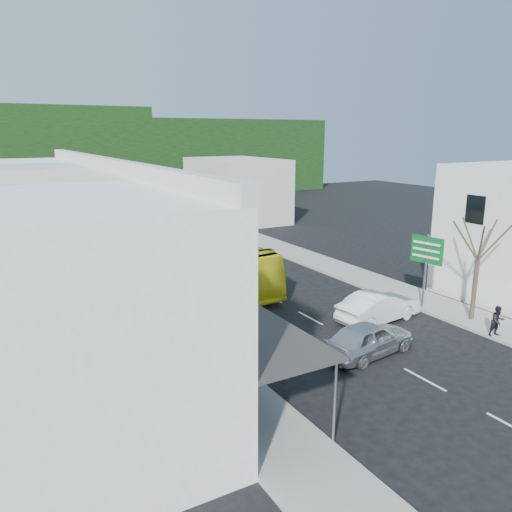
{
  "coord_description": "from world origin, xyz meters",
  "views": [
    {
      "loc": [
        -15.16,
        -20.77,
        9.81
      ],
      "look_at": [
        0.0,
        6.0,
        2.2
      ],
      "focal_mm": 35.0,
      "sensor_mm": 36.0,
      "label": 1
    }
  ],
  "objects_px": {
    "bus": "(215,262)",
    "street_tree": "(478,261)",
    "car_white": "(378,309)",
    "pedestrian_left": "(152,313)",
    "car_red": "(230,325)",
    "traffic_signal": "(194,202)",
    "pedestrian_right": "(498,319)",
    "car_silver": "(368,340)",
    "direction_sign": "(425,273)"
  },
  "relations": [
    {
      "from": "car_red",
      "to": "street_tree",
      "type": "distance_m",
      "value": 13.24
    },
    {
      "from": "car_white",
      "to": "traffic_signal",
      "type": "relative_size",
      "value": 0.91
    },
    {
      "from": "direction_sign",
      "to": "car_red",
      "type": "bearing_deg",
      "value": 160.03
    },
    {
      "from": "car_red",
      "to": "pedestrian_left",
      "type": "relative_size",
      "value": 2.71
    },
    {
      "from": "bus",
      "to": "car_silver",
      "type": "xyz_separation_m",
      "value": [
        1.47,
        -13.2,
        -0.85
      ]
    },
    {
      "from": "direction_sign",
      "to": "traffic_signal",
      "type": "relative_size",
      "value": 0.91
    },
    {
      "from": "bus",
      "to": "pedestrian_left",
      "type": "distance_m",
      "value": 8.38
    },
    {
      "from": "traffic_signal",
      "to": "car_silver",
      "type": "bearing_deg",
      "value": 87.4
    },
    {
      "from": "bus",
      "to": "car_red",
      "type": "distance_m",
      "value": 8.99
    },
    {
      "from": "car_silver",
      "to": "street_tree",
      "type": "height_order",
      "value": "street_tree"
    },
    {
      "from": "pedestrian_left",
      "to": "car_red",
      "type": "bearing_deg",
      "value": -128.01
    },
    {
      "from": "pedestrian_left",
      "to": "pedestrian_right",
      "type": "distance_m",
      "value": 17.03
    },
    {
      "from": "car_silver",
      "to": "pedestrian_right",
      "type": "relative_size",
      "value": 2.59
    },
    {
      "from": "car_white",
      "to": "car_silver",
      "type": "bearing_deg",
      "value": 125.34
    },
    {
      "from": "car_silver",
      "to": "traffic_signal",
      "type": "bearing_deg",
      "value": -17.56
    },
    {
      "from": "pedestrian_right",
      "to": "direction_sign",
      "type": "distance_m",
      "value": 4.91
    },
    {
      "from": "pedestrian_left",
      "to": "street_tree",
      "type": "bearing_deg",
      "value": -111.16
    },
    {
      "from": "car_red",
      "to": "traffic_signal",
      "type": "relative_size",
      "value": 0.96
    },
    {
      "from": "bus",
      "to": "car_white",
      "type": "relative_size",
      "value": 2.64
    },
    {
      "from": "car_red",
      "to": "pedestrian_right",
      "type": "height_order",
      "value": "pedestrian_right"
    },
    {
      "from": "street_tree",
      "to": "traffic_signal",
      "type": "relative_size",
      "value": 1.4
    },
    {
      "from": "pedestrian_left",
      "to": "direction_sign",
      "type": "height_order",
      "value": "direction_sign"
    },
    {
      "from": "bus",
      "to": "pedestrian_left",
      "type": "bearing_deg",
      "value": -140.73
    },
    {
      "from": "bus",
      "to": "traffic_signal",
      "type": "distance_m",
      "value": 23.3
    },
    {
      "from": "car_red",
      "to": "bus",
      "type": "bearing_deg",
      "value": -15.14
    },
    {
      "from": "pedestrian_left",
      "to": "traffic_signal",
      "type": "xyz_separation_m",
      "value": [
        13.84,
        27.66,
        1.4
      ]
    },
    {
      "from": "bus",
      "to": "traffic_signal",
      "type": "bearing_deg",
      "value": 67.11
    },
    {
      "from": "pedestrian_left",
      "to": "traffic_signal",
      "type": "distance_m",
      "value": 30.96
    },
    {
      "from": "street_tree",
      "to": "car_red",
      "type": "bearing_deg",
      "value": 160.29
    },
    {
      "from": "car_red",
      "to": "street_tree",
      "type": "relative_size",
      "value": 0.68
    },
    {
      "from": "bus",
      "to": "pedestrian_right",
      "type": "relative_size",
      "value": 6.82
    },
    {
      "from": "car_red",
      "to": "street_tree",
      "type": "height_order",
      "value": "street_tree"
    },
    {
      "from": "car_silver",
      "to": "pedestrian_right",
      "type": "distance_m",
      "value": 6.95
    },
    {
      "from": "direction_sign",
      "to": "car_silver",
      "type": "bearing_deg",
      "value": -167.14
    },
    {
      "from": "car_white",
      "to": "pedestrian_left",
      "type": "relative_size",
      "value": 2.59
    },
    {
      "from": "bus",
      "to": "car_silver",
      "type": "relative_size",
      "value": 2.64
    },
    {
      "from": "car_white",
      "to": "street_tree",
      "type": "bearing_deg",
      "value": -126.22
    },
    {
      "from": "pedestrian_right",
      "to": "direction_sign",
      "type": "bearing_deg",
      "value": 102.29
    },
    {
      "from": "car_silver",
      "to": "direction_sign",
      "type": "distance_m",
      "value": 7.63
    },
    {
      "from": "direction_sign",
      "to": "traffic_signal",
      "type": "xyz_separation_m",
      "value": [
        -0.6,
        32.1,
        0.22
      ]
    },
    {
      "from": "pedestrian_left",
      "to": "car_silver",
      "type": "bearing_deg",
      "value": -130.88
    },
    {
      "from": "bus",
      "to": "traffic_signal",
      "type": "relative_size",
      "value": 2.41
    },
    {
      "from": "pedestrian_right",
      "to": "car_silver",
      "type": "bearing_deg",
      "value": 179.4
    },
    {
      "from": "bus",
      "to": "street_tree",
      "type": "relative_size",
      "value": 1.72
    },
    {
      "from": "car_white",
      "to": "street_tree",
      "type": "relative_size",
      "value": 0.65
    },
    {
      "from": "pedestrian_right",
      "to": "traffic_signal",
      "type": "distance_m",
      "value": 36.89
    },
    {
      "from": "car_red",
      "to": "street_tree",
      "type": "xyz_separation_m",
      "value": [
        12.21,
        -4.37,
        2.67
      ]
    },
    {
      "from": "car_silver",
      "to": "traffic_signal",
      "type": "distance_m",
      "value": 35.76
    },
    {
      "from": "car_silver",
      "to": "street_tree",
      "type": "relative_size",
      "value": 0.65
    },
    {
      "from": "pedestrian_left",
      "to": "bus",
      "type": "bearing_deg",
      "value": -43.39
    }
  ]
}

